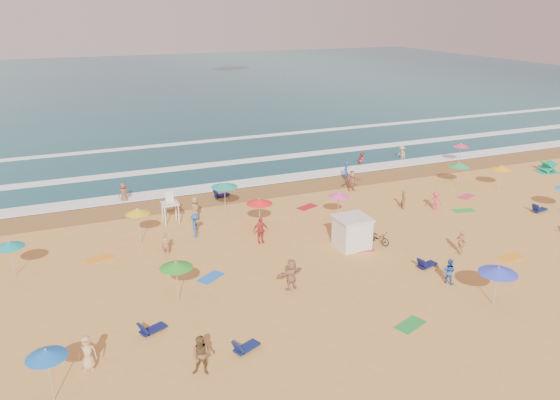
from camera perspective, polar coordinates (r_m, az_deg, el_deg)
name	(u,v)px	position (r m, az deg, el deg)	size (l,w,h in m)	color
ground	(338,245)	(37.19, 6.12, -4.70)	(220.00, 220.00, 0.00)	gold
ocean	(139,85)	(115.75, -14.57, 11.52)	(220.00, 140.00, 0.18)	#0C4756
wet_sand	(270,190)	(47.72, -1.06, 1.02)	(220.00, 220.00, 0.00)	olive
surf_foam	(238,164)	(55.61, -4.44, 3.80)	(200.00, 18.70, 0.05)	white
cabana	(352,233)	(36.68, 7.53, -3.42)	(2.00, 2.00, 2.00)	silver
cabana_roof	(353,218)	(36.28, 7.60, -1.88)	(2.20, 2.20, 0.12)	silver
bicycle	(378,237)	(37.59, 10.24, -3.87)	(0.62, 1.77, 0.93)	black
lifeguard_stand	(170,210)	(41.04, -11.39, -1.01)	(1.20, 1.20, 2.10)	white
beach_umbrellas	(325,218)	(35.88, 4.69, -1.92)	(42.26, 29.21, 0.72)	gold
loungers	(440,238)	(39.23, 16.36, -3.82)	(46.99, 22.32, 0.34)	#0F164B
towels	(366,259)	(35.45, 8.96, -6.09)	(35.33, 21.40, 0.03)	red
beachgoers	(302,215)	(39.85, 2.29, -1.61)	(33.82, 27.29, 2.15)	brown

